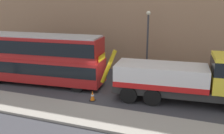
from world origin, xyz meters
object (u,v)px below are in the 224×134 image
object	(u,v)px
recovery_tow_truck	(188,78)
double_decker_bus	(37,57)
street_lamp	(148,39)
traffic_cone_near_bus	(92,96)

from	to	relation	value
recovery_tow_truck	double_decker_bus	bearing A→B (deg)	175.16
recovery_tow_truck	double_decker_bus	distance (m)	11.86
double_decker_bus	street_lamp	world-z (taller)	street_lamp
double_decker_bus	traffic_cone_near_bus	size ratio (longest dim) A/B	15.53
traffic_cone_near_bus	street_lamp	world-z (taller)	street_lamp
double_decker_bus	recovery_tow_truck	bearing A→B (deg)	-4.84
traffic_cone_near_bus	street_lamp	bearing A→B (deg)	70.08
recovery_tow_truck	street_lamp	bearing A→B (deg)	125.25
traffic_cone_near_bus	double_decker_bus	bearing A→B (deg)	161.81
recovery_tow_truck	double_decker_bus	size ratio (longest dim) A/B	0.91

